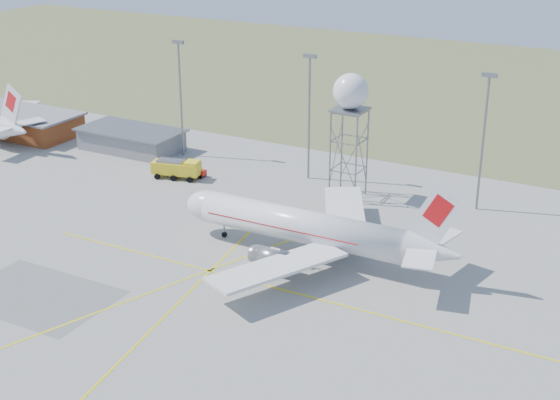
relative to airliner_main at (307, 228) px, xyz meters
The scene contains 10 objects.
grass_strip 100.55m from the airliner_main, 91.72° to the left, with size 400.00×120.00×0.03m, color #4D5B32.
building_orange 81.19m from the airliner_main, 163.96° to the left, with size 33.00×12.00×4.30m.
building_grey 53.91m from the airliner_main, 153.03° to the left, with size 19.00×10.00×3.90m.
mast_a 47.00m from the airliner_main, 145.19° to the left, with size 2.20×0.50×20.50m.
mast_b 30.54m from the airliner_main, 116.22° to the left, with size 2.20×0.50×20.50m.
mast_c 31.43m from the airliner_main, 60.45° to the left, with size 2.20×0.50×20.50m.
airliner_main is the anchor object (origin of this frame).
radar_tower 23.34m from the airliner_main, 100.33° to the left, with size 5.33×5.33×19.31m.
fire_truck 35.74m from the airliner_main, 153.21° to the left, with size 8.37×4.62×3.19m.
baggage_tug 34.67m from the airliner_main, 147.88° to the left, with size 2.25×1.84×1.70m.
Camera 1 is at (43.48, -42.19, 44.30)m, focal length 50.00 mm.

